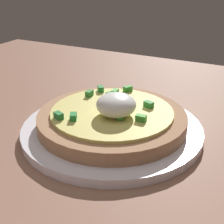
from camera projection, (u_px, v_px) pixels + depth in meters
dining_table at (14, 143)px, 43.73cm from camera, size 92.75×81.62×2.03cm
plate at (112, 129)px, 44.10cm from camera, size 24.48×24.48×1.15cm
pizza at (112, 117)px, 43.20cm from camera, size 20.05×20.05×5.16cm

